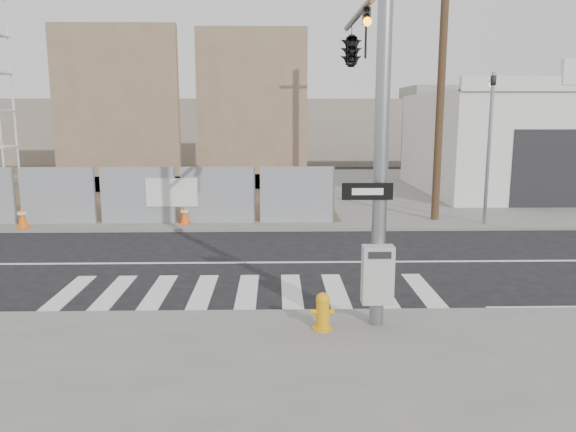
{
  "coord_description": "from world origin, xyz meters",
  "views": [
    {
      "loc": [
        0.64,
        -14.63,
        3.97
      ],
      "look_at": [
        0.96,
        -0.68,
        1.4
      ],
      "focal_mm": 35.0,
      "sensor_mm": 36.0,
      "label": 1
    }
  ],
  "objects_px": {
    "auto_shop": "(545,142)",
    "traffic_cone_d": "(185,214)",
    "fire_hydrant": "(323,311)",
    "signal_pole": "(359,75)",
    "traffic_cone_c": "(22,217)"
  },
  "relations": [
    {
      "from": "fire_hydrant",
      "to": "traffic_cone_d",
      "type": "bearing_deg",
      "value": 122.6
    },
    {
      "from": "auto_shop",
      "to": "traffic_cone_c",
      "type": "distance_m",
      "value": 23.7
    },
    {
      "from": "traffic_cone_c",
      "to": "traffic_cone_d",
      "type": "height_order",
      "value": "traffic_cone_c"
    },
    {
      "from": "auto_shop",
      "to": "fire_hydrant",
      "type": "xyz_separation_m",
      "value": [
        -12.51,
        -18.02,
        -2.08
      ]
    },
    {
      "from": "signal_pole",
      "to": "traffic_cone_c",
      "type": "relative_size",
      "value": 8.8
    },
    {
      "from": "signal_pole",
      "to": "traffic_cone_d",
      "type": "bearing_deg",
      "value": 126.36
    },
    {
      "from": "auto_shop",
      "to": "traffic_cone_c",
      "type": "height_order",
      "value": "auto_shop"
    },
    {
      "from": "fire_hydrant",
      "to": "traffic_cone_c",
      "type": "height_order",
      "value": "traffic_cone_c"
    },
    {
      "from": "signal_pole",
      "to": "auto_shop",
      "type": "bearing_deg",
      "value": 52.54
    },
    {
      "from": "fire_hydrant",
      "to": "traffic_cone_c",
      "type": "relative_size",
      "value": 0.87
    },
    {
      "from": "auto_shop",
      "to": "traffic_cone_d",
      "type": "xyz_separation_m",
      "value": [
        -16.55,
        -8.15,
        -2.08
      ]
    },
    {
      "from": "signal_pole",
      "to": "traffic_cone_c",
      "type": "distance_m",
      "value": 12.9
    },
    {
      "from": "traffic_cone_d",
      "to": "auto_shop",
      "type": "bearing_deg",
      "value": 26.23
    },
    {
      "from": "signal_pole",
      "to": "traffic_cone_c",
      "type": "xyz_separation_m",
      "value": [
        -10.43,
        6.27,
        -4.27
      ]
    },
    {
      "from": "auto_shop",
      "to": "fire_hydrant",
      "type": "relative_size",
      "value": 17.42
    }
  ]
}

